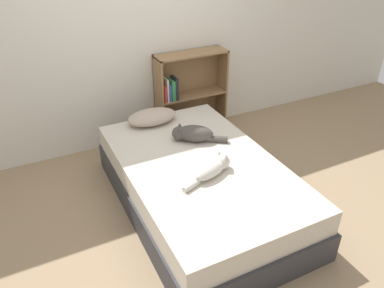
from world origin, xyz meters
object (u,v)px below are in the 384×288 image
Objects in this scene: cat_light at (213,168)px; cat_dark at (193,134)px; pillow at (152,117)px; bed at (200,185)px; bookshelf at (187,92)px.

cat_dark is (0.10, 0.56, 0.01)m from cat_light.
pillow is 1.09× the size of cat_dark.
bed is 0.36m from cat_light.
cat_dark reaches higher than cat_light.
bookshelf is at bearing 51.21° from cat_light.
pillow is 0.51× the size of bookshelf.
cat_dark is at bearing -113.07° from bookshelf.
pillow is 1.06m from cat_light.
bookshelf reaches higher than cat_dark.
cat_dark is at bearing -67.24° from pillow.
cat_dark reaches higher than pillow.
cat_dark is 1.06m from bookshelf.
cat_dark is (0.11, 0.36, 0.32)m from bed.
bookshelf is (0.51, 1.53, -0.03)m from cat_light.
cat_light is (0.01, -0.20, 0.30)m from bed.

